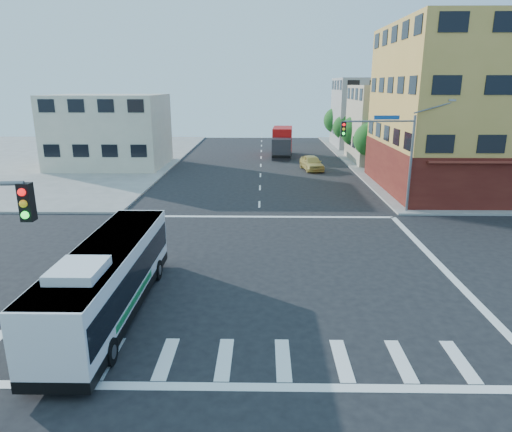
{
  "coord_description": "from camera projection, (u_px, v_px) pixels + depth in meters",
  "views": [
    {
      "loc": [
        0.3,
        -21.59,
        9.0
      ],
      "look_at": [
        -0.09,
        2.61,
        2.04
      ],
      "focal_mm": 32.0,
      "sensor_mm": 36.0,
      "label": 1
    }
  ],
  "objects": [
    {
      "name": "signal_mast_ne",
      "position": [
        389.0,
        145.0,
        31.92
      ],
      "size": [
        7.91,
        1.13,
        8.07
      ],
      "color": "slate",
      "rests_on": "ground"
    },
    {
      "name": "ground",
      "position": [
        257.0,
        268.0,
        23.23
      ],
      "size": [
        120.0,
        120.0,
        0.0
      ],
      "primitive_type": "plane",
      "color": "black",
      "rests_on": "ground"
    },
    {
      "name": "street_tree_a",
      "position": [
        371.0,
        137.0,
        48.89
      ],
      "size": [
        3.6,
        3.6,
        5.53
      ],
      "color": "#331F12",
      "rests_on": "ground"
    },
    {
      "name": "corner_building_ne",
      "position": [
        493.0,
        123.0,
        39.05
      ],
      "size": [
        18.1,
        15.44,
        14.0
      ],
      "color": "gold",
      "rests_on": "ground"
    },
    {
      "name": "building_east_far",
      "position": [
        376.0,
        113.0,
        67.69
      ],
      "size": [
        12.06,
        10.06,
        10.0
      ],
      "color": "#979792",
      "rests_on": "ground"
    },
    {
      "name": "street_tree_d",
      "position": [
        337.0,
        119.0,
        71.87
      ],
      "size": [
        4.0,
        4.0,
        6.03
      ],
      "color": "#331F12",
      "rests_on": "ground"
    },
    {
      "name": "building_west",
      "position": [
        110.0,
        131.0,
        51.2
      ],
      "size": [
        12.06,
        10.06,
        8.0
      ],
      "color": "beige",
      "rests_on": "ground"
    },
    {
      "name": "box_truck",
      "position": [
        282.0,
        143.0,
        59.33
      ],
      "size": [
        2.91,
        8.26,
        3.66
      ],
      "rotation": [
        0.0,
        0.0,
        -0.07
      ],
      "color": "#29282F",
      "rests_on": "ground"
    },
    {
      "name": "building_east_near",
      "position": [
        403.0,
        124.0,
        54.37
      ],
      "size": [
        12.06,
        10.06,
        9.0
      ],
      "color": "tan",
      "rests_on": "ground"
    },
    {
      "name": "street_tree_c",
      "position": [
        346.0,
        126.0,
        64.3
      ],
      "size": [
        3.4,
        3.4,
        5.29
      ],
      "color": "#331F12",
      "rests_on": "ground"
    },
    {
      "name": "parked_car",
      "position": [
        312.0,
        163.0,
        49.92
      ],
      "size": [
        2.63,
        4.97,
        1.61
      ],
      "primitive_type": "imported",
      "rotation": [
        0.0,
        0.0,
        0.16
      ],
      "color": "#CDB454",
      "rests_on": "ground"
    },
    {
      "name": "transit_bus",
      "position": [
        109.0,
        278.0,
        18.18
      ],
      "size": [
        2.47,
        10.93,
        3.24
      ],
      "rotation": [
        0.0,
        0.0,
        -0.0
      ],
      "color": "black",
      "rests_on": "ground"
    },
    {
      "name": "street_tree_b",
      "position": [
        357.0,
        129.0,
        56.53
      ],
      "size": [
        3.8,
        3.8,
        5.79
      ],
      "color": "#331F12",
      "rests_on": "ground"
    }
  ]
}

